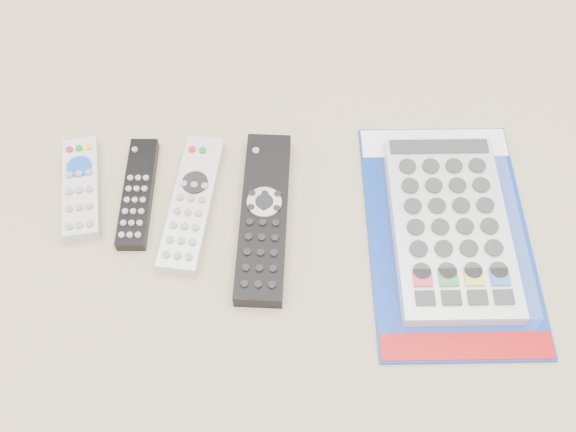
{
  "coord_description": "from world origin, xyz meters",
  "views": [
    {
      "loc": [
        0.02,
        -0.38,
        0.69
      ],
      "look_at": [
        0.02,
        0.02,
        0.01
      ],
      "focal_mm": 40.0,
      "sensor_mm": 36.0,
      "label": 1
    }
  ],
  "objects_px": {
    "remote_slim_black": "(138,193)",
    "remote_large_black": "(264,216)",
    "remote_small_grey": "(81,188)",
    "remote_silver_dvd": "(192,203)",
    "jumbo_remote_packaged": "(450,224)"
  },
  "relations": [
    {
      "from": "remote_slim_black",
      "to": "remote_small_grey",
      "type": "bearing_deg",
      "value": 174.99
    },
    {
      "from": "jumbo_remote_packaged",
      "to": "remote_slim_black",
      "type": "bearing_deg",
      "value": 171.57
    },
    {
      "from": "remote_slim_black",
      "to": "remote_large_black",
      "type": "distance_m",
      "value": 0.16
    },
    {
      "from": "remote_silver_dvd",
      "to": "jumbo_remote_packaged",
      "type": "distance_m",
      "value": 0.32
    },
    {
      "from": "remote_small_grey",
      "to": "remote_silver_dvd",
      "type": "relative_size",
      "value": 0.77
    },
    {
      "from": "remote_silver_dvd",
      "to": "jumbo_remote_packaged",
      "type": "height_order",
      "value": "jumbo_remote_packaged"
    },
    {
      "from": "remote_slim_black",
      "to": "remote_large_black",
      "type": "height_order",
      "value": "remote_large_black"
    },
    {
      "from": "remote_slim_black",
      "to": "remote_silver_dvd",
      "type": "distance_m",
      "value": 0.07
    },
    {
      "from": "remote_small_grey",
      "to": "remote_silver_dvd",
      "type": "bearing_deg",
      "value": -18.56
    },
    {
      "from": "remote_slim_black",
      "to": "jumbo_remote_packaged",
      "type": "bearing_deg",
      "value": -7.48
    },
    {
      "from": "remote_large_black",
      "to": "remote_silver_dvd",
      "type": "bearing_deg",
      "value": 169.9
    },
    {
      "from": "remote_small_grey",
      "to": "remote_large_black",
      "type": "height_order",
      "value": "remote_large_black"
    },
    {
      "from": "jumbo_remote_packaged",
      "to": "remote_small_grey",
      "type": "bearing_deg",
      "value": 171.96
    },
    {
      "from": "remote_small_grey",
      "to": "remote_large_black",
      "type": "bearing_deg",
      "value": -20.0
    },
    {
      "from": "remote_silver_dvd",
      "to": "remote_large_black",
      "type": "bearing_deg",
      "value": -5.55
    }
  ]
}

